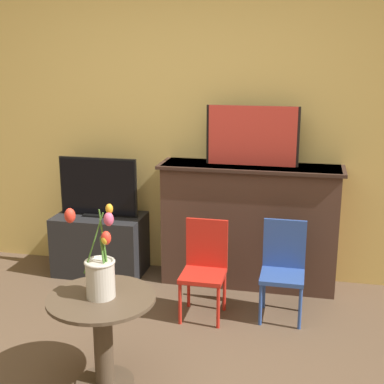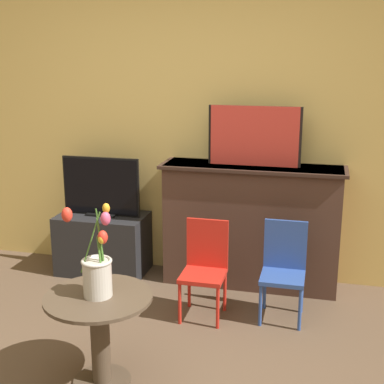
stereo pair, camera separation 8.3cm
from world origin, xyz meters
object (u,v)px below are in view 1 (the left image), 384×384
Objects in this scene: chair_red at (205,264)px; vase_tulips at (100,270)px; chair_blue at (283,265)px; tv_monitor at (98,188)px; painting at (252,136)px.

chair_red is 1.32× the size of vase_tulips.
chair_blue is at bearing 49.07° from vase_tulips.
chair_blue is at bearing 11.07° from chair_red.
tv_monitor is 1.27× the size of vase_tulips.
tv_monitor is (-1.27, -0.06, -0.47)m from painting.
painting is 1.07m from chair_red.
vase_tulips is (-0.64, -1.58, -0.52)m from painting.
vase_tulips reaches higher than chair_blue.
painting is at bearing 120.76° from chair_blue.
painting is 1.07× the size of tv_monitor.
chair_blue is (0.55, 0.11, 0.00)m from chair_red.
painting is at bearing 2.74° from tv_monitor.
tv_monitor is 1.65m from vase_tulips.
painting is 1.04× the size of chair_blue.
chair_red is (-0.25, -0.61, -0.84)m from painting.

